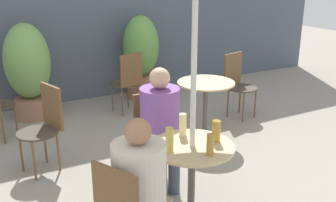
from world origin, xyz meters
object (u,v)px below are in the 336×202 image
(potted_plant_1, at_px, (141,55))
(seated_person_1, at_px, (141,184))
(beer_glass_2, at_px, (170,140))
(potted_plant_0, at_px, (28,68))
(bistro_chair_3, at_px, (128,78))
(beer_glass_0, at_px, (216,131))
(bistro_chair_4, at_px, (237,80))
(beer_glass_3, at_px, (210,145))
(cafe_table_far, at_px, (206,96))
(bistro_chair_0, at_px, (154,131))
(beer_glass_1, at_px, (183,125))
(bistro_chair_2, at_px, (45,121))
(cafe_table_near, at_px, (192,167))
(seated_person_0, at_px, (161,121))

(potted_plant_1, bearing_deg, seated_person_1, -114.80)
(beer_glass_2, bearing_deg, potted_plant_0, 98.37)
(bistro_chair_3, height_order, beer_glass_0, bistro_chair_3)
(bistro_chair_4, height_order, beer_glass_3, bistro_chair_4)
(cafe_table_far, bearing_deg, bistro_chair_0, -147.24)
(seated_person_1, xyz_separation_m, beer_glass_3, (0.60, 0.07, 0.13))
(bistro_chair_3, relative_size, potted_plant_0, 0.67)
(cafe_table_far, xyz_separation_m, beer_glass_1, (-1.07, -1.25, 0.27))
(bistro_chair_2, height_order, beer_glass_3, bistro_chair_2)
(seated_person_1, bearing_deg, beer_glass_1, -77.17)
(bistro_chair_3, bearing_deg, beer_glass_3, 69.12)
(bistro_chair_3, distance_m, bistro_chair_4, 1.57)
(potted_plant_0, xyz_separation_m, potted_plant_1, (1.78, 0.09, -0.01))
(cafe_table_near, distance_m, bistro_chair_0, 0.79)
(seated_person_1, bearing_deg, beer_glass_3, -109.25)
(beer_glass_0, distance_m, potted_plant_0, 3.38)
(beer_glass_1, bearing_deg, beer_glass_3, -91.06)
(seated_person_1, height_order, potted_plant_1, potted_plant_1)
(bistro_chair_2, height_order, bistro_chair_3, same)
(bistro_chair_0, distance_m, potted_plant_0, 2.57)
(bistro_chair_3, relative_size, seated_person_1, 0.78)
(potted_plant_0, bearing_deg, beer_glass_1, -76.64)
(cafe_table_far, bearing_deg, bistro_chair_4, 27.80)
(bistro_chair_3, distance_m, potted_plant_0, 1.40)
(beer_glass_2, distance_m, beer_glass_3, 0.31)
(seated_person_1, xyz_separation_m, beer_glass_1, (0.60, 0.48, 0.14))
(beer_glass_2, relative_size, beer_glass_3, 1.14)
(bistro_chair_0, distance_m, seated_person_0, 0.23)
(cafe_table_near, distance_m, bistro_chair_4, 2.72)
(beer_glass_3, relative_size, potted_plant_1, 0.13)
(beer_glass_1, relative_size, potted_plant_1, 0.14)
(beer_glass_1, distance_m, beer_glass_2, 0.32)
(bistro_chair_4, bearing_deg, bistro_chair_2, 173.06)
(seated_person_0, bearing_deg, cafe_table_near, -90.00)
(bistro_chair_2, bearing_deg, potted_plant_1, 115.23)
(seated_person_0, bearing_deg, beer_glass_1, -87.63)
(cafe_table_far, xyz_separation_m, potted_plant_1, (-0.02, 1.86, 0.17))
(beer_glass_2, relative_size, potted_plant_0, 0.14)
(cafe_table_far, xyz_separation_m, seated_person_1, (-1.68, -1.74, 0.13))
(cafe_table_far, xyz_separation_m, bistro_chair_0, (-1.05, -0.67, -0.01))
(bistro_chair_2, bearing_deg, seated_person_1, -9.56)
(potted_plant_0, bearing_deg, seated_person_1, -88.12)
(cafe_table_far, relative_size, bistro_chair_3, 0.80)
(cafe_table_near, xyz_separation_m, beer_glass_3, (0.03, -0.21, 0.27))
(bistro_chair_2, xyz_separation_m, potted_plant_0, (0.13, 1.66, 0.19))
(cafe_table_near, relative_size, seated_person_1, 0.63)
(bistro_chair_3, relative_size, beer_glass_2, 4.73)
(bistro_chair_3, height_order, bistro_chair_4, same)
(bistro_chair_0, bearing_deg, bistro_chair_2, 142.41)
(bistro_chair_4, height_order, beer_glass_1, beer_glass_1)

